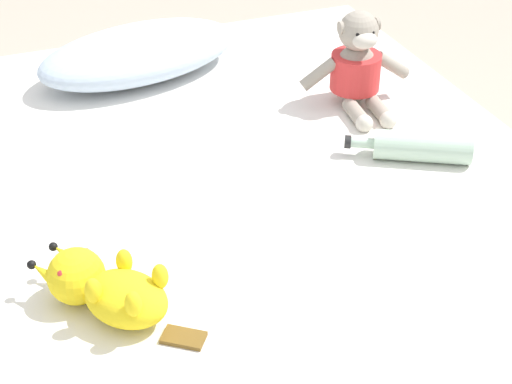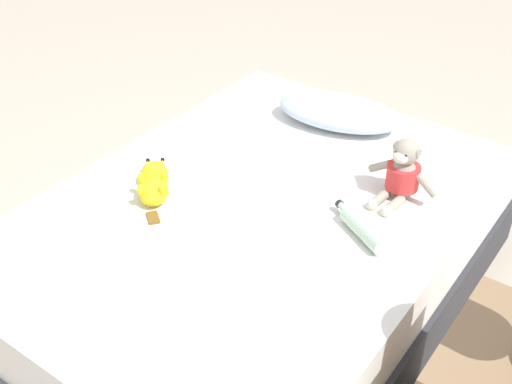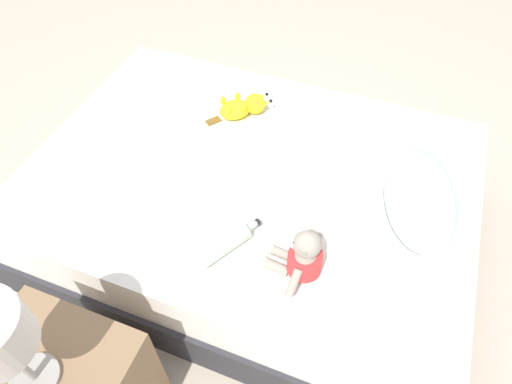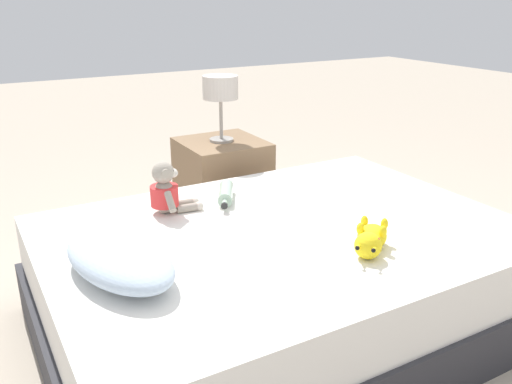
% 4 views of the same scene
% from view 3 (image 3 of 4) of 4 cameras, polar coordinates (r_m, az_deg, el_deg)
% --- Properties ---
extents(ground_plane, '(16.00, 16.00, 0.00)m').
position_cam_3_polar(ground_plane, '(2.30, -0.55, -5.21)').
color(ground_plane, '#B7A893').
extents(bed, '(1.40, 1.95, 0.46)m').
position_cam_3_polar(bed, '(2.12, -0.59, -1.67)').
color(bed, '#2D2D33').
rests_on(bed, ground_plane).
extents(pillow, '(0.59, 0.39, 0.12)m').
position_cam_3_polar(pillow, '(1.88, 20.09, -0.59)').
color(pillow, silver).
rests_on(pillow, bed).
extents(plush_monkey, '(0.29, 0.23, 0.24)m').
position_cam_3_polar(plush_monkey, '(1.57, 5.87, -8.29)').
color(plush_monkey, '#9E9384').
rests_on(plush_monkey, bed).
extents(plush_yellow_creature, '(0.26, 0.28, 0.10)m').
position_cam_3_polar(plush_yellow_creature, '(2.19, -1.60, 10.76)').
color(plush_yellow_creature, yellow).
rests_on(plush_yellow_creature, bed).
extents(glass_bottle, '(0.26, 0.17, 0.07)m').
position_cam_3_polar(glass_bottle, '(1.67, -3.95, -6.63)').
color(glass_bottle, '#B2D1B7').
rests_on(glass_bottle, bed).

